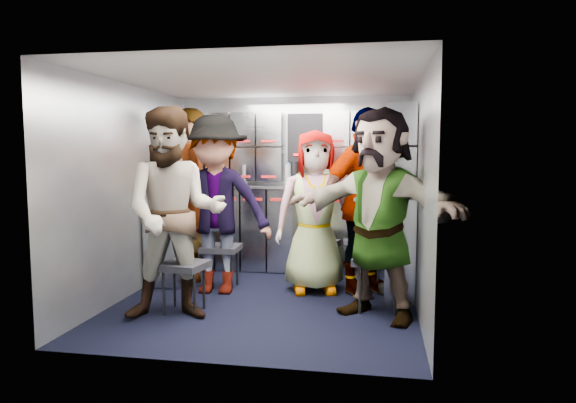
% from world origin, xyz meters
% --- Properties ---
extents(floor, '(3.00, 3.00, 0.00)m').
position_xyz_m(floor, '(0.00, 0.00, 0.00)').
color(floor, black).
rests_on(floor, ground).
extents(wall_back, '(2.80, 0.04, 2.10)m').
position_xyz_m(wall_back, '(0.00, 1.50, 1.05)').
color(wall_back, '#999FA7').
rests_on(wall_back, ground).
extents(wall_left, '(0.04, 3.00, 2.10)m').
position_xyz_m(wall_left, '(-1.40, 0.00, 1.05)').
color(wall_left, '#999FA7').
rests_on(wall_left, ground).
extents(wall_right, '(0.04, 3.00, 2.10)m').
position_xyz_m(wall_right, '(1.40, 0.00, 1.05)').
color(wall_right, '#999FA7').
rests_on(wall_right, ground).
extents(ceiling, '(2.80, 3.00, 0.02)m').
position_xyz_m(ceiling, '(0.00, 0.00, 2.10)').
color(ceiling, silver).
rests_on(ceiling, wall_back).
extents(cart_bank_back, '(2.68, 0.38, 0.99)m').
position_xyz_m(cart_bank_back, '(0.00, 1.29, 0.49)').
color(cart_bank_back, '#8E939C').
rests_on(cart_bank_back, ground).
extents(cart_bank_left, '(0.38, 0.76, 0.99)m').
position_xyz_m(cart_bank_left, '(-1.19, 0.56, 0.49)').
color(cart_bank_left, '#8E939C').
rests_on(cart_bank_left, ground).
extents(counter, '(2.68, 0.42, 0.03)m').
position_xyz_m(counter, '(0.00, 1.29, 1.01)').
color(counter, '#B1B3B8').
rests_on(counter, cart_bank_back).
extents(locker_bank_back, '(2.68, 0.28, 0.82)m').
position_xyz_m(locker_bank_back, '(0.00, 1.35, 1.49)').
color(locker_bank_back, '#8E939C').
rests_on(locker_bank_back, wall_back).
extents(locker_bank_right, '(0.28, 1.00, 0.82)m').
position_xyz_m(locker_bank_right, '(1.25, 0.70, 1.49)').
color(locker_bank_right, '#8E939C').
rests_on(locker_bank_right, wall_right).
extents(right_cabinet, '(0.28, 1.20, 1.00)m').
position_xyz_m(right_cabinet, '(1.25, 0.60, 0.50)').
color(right_cabinet, '#8E939C').
rests_on(right_cabinet, ground).
extents(coffee_niche, '(0.46, 0.16, 0.84)m').
position_xyz_m(coffee_niche, '(0.18, 1.41, 1.47)').
color(coffee_niche, black).
rests_on(coffee_niche, wall_back).
extents(red_latch_strip, '(2.60, 0.02, 0.03)m').
position_xyz_m(red_latch_strip, '(0.00, 1.09, 0.88)').
color(red_latch_strip, '#A71314').
rests_on(red_latch_strip, cart_bank_back).
extents(jump_seat_near_left, '(0.44, 0.42, 0.46)m').
position_xyz_m(jump_seat_near_left, '(-0.66, -0.46, 0.40)').
color(jump_seat_near_left, black).
rests_on(jump_seat_near_left, ground).
extents(jump_seat_mid_left, '(0.39, 0.37, 0.45)m').
position_xyz_m(jump_seat_mid_left, '(-0.58, 0.40, 0.40)').
color(jump_seat_mid_left, black).
rests_on(jump_seat_mid_left, ground).
extents(jump_seat_center, '(0.50, 0.48, 0.49)m').
position_xyz_m(jump_seat_center, '(0.41, 0.62, 0.44)').
color(jump_seat_center, black).
rests_on(jump_seat_center, ground).
extents(jump_seat_mid_right, '(0.45, 0.43, 0.50)m').
position_xyz_m(jump_seat_mid_right, '(0.90, 0.62, 0.44)').
color(jump_seat_mid_right, black).
rests_on(jump_seat_mid_right, ground).
extents(jump_seat_near_right, '(0.47, 0.45, 0.49)m').
position_xyz_m(jump_seat_near_right, '(1.05, -0.11, 0.44)').
color(jump_seat_near_right, black).
rests_on(jump_seat_near_right, ground).
extents(attendant_standing, '(0.80, 0.83, 1.92)m').
position_xyz_m(attendant_standing, '(-1.05, 0.68, 0.96)').
color(attendant_standing, black).
rests_on(attendant_standing, ground).
extents(attendant_arc_a, '(1.04, 0.90, 1.82)m').
position_xyz_m(attendant_arc_a, '(-0.66, -0.64, 0.91)').
color(attendant_arc_a, black).
rests_on(attendant_arc_a, ground).
extents(attendant_arc_b, '(1.19, 0.72, 1.80)m').
position_xyz_m(attendant_arc_b, '(-0.58, 0.22, 0.90)').
color(attendant_arc_b, black).
rests_on(attendant_arc_b, ground).
extents(attendant_arc_c, '(0.90, 0.68, 1.66)m').
position_xyz_m(attendant_arc_c, '(0.41, 0.44, 0.83)').
color(attendant_arc_c, black).
rests_on(attendant_arc_c, ground).
extents(attendant_arc_d, '(1.12, 1.09, 1.88)m').
position_xyz_m(attendant_arc_d, '(0.90, 0.44, 0.94)').
color(attendant_arc_d, black).
rests_on(attendant_arc_d, ground).
extents(attendant_arc_e, '(1.73, 1.31, 1.82)m').
position_xyz_m(attendant_arc_e, '(1.05, -0.29, 0.91)').
color(attendant_arc_e, black).
rests_on(attendant_arc_e, ground).
extents(bottle_left, '(0.07, 0.07, 0.25)m').
position_xyz_m(bottle_left, '(-0.54, 1.24, 1.16)').
color(bottle_left, white).
rests_on(bottle_left, counter).
extents(bottle_mid, '(0.07, 0.07, 0.26)m').
position_xyz_m(bottle_mid, '(-0.02, 1.24, 1.16)').
color(bottle_mid, white).
rests_on(bottle_mid, counter).
extents(bottle_right, '(0.06, 0.06, 0.27)m').
position_xyz_m(bottle_right, '(0.83, 1.24, 1.17)').
color(bottle_right, white).
rests_on(bottle_right, counter).
extents(cup_left, '(0.07, 0.07, 0.09)m').
position_xyz_m(cup_left, '(-1.07, 1.23, 1.07)').
color(cup_left, '#CDB991').
rests_on(cup_left, counter).
extents(cup_right, '(0.09, 0.09, 0.11)m').
position_xyz_m(cup_right, '(1.25, 1.23, 1.08)').
color(cup_right, '#CDB991').
rests_on(cup_right, counter).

